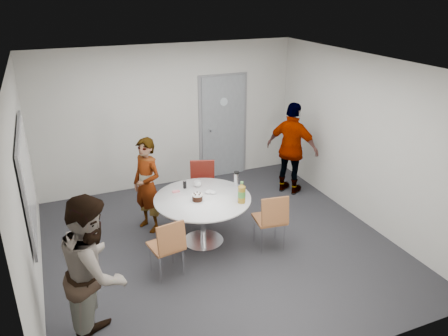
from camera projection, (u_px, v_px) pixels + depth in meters
name	position (u px, v px, depth m)	size (l,w,h in m)	color
floor	(219.00, 245.00, 6.64)	(5.00, 5.00, 0.00)	#252529
ceiling	(218.00, 65.00, 5.60)	(5.00, 5.00, 0.00)	silver
wall_back	(169.00, 117.00, 8.25)	(5.00, 5.00, 0.00)	#B5B4AC
wall_left	(25.00, 193.00, 5.23)	(5.00, 5.00, 0.00)	#B5B4AC
wall_right	(362.00, 140.00, 7.01)	(5.00, 5.00, 0.00)	#B5B4AC
wall_front	(320.00, 257.00, 3.99)	(5.00, 5.00, 0.00)	#B5B4AC
door	(223.00, 127.00, 8.75)	(1.02, 0.17, 2.12)	slate
whiteboard	(27.00, 178.00, 5.38)	(0.04, 1.90, 1.25)	slate
table	(205.00, 203.00, 6.48)	(1.44, 1.44, 1.08)	white
chair_near_left	(168.00, 243.00, 5.72)	(0.47, 0.50, 0.86)	brown
chair_near_right	(272.00, 217.00, 6.33)	(0.48, 0.51, 0.90)	brown
chair_far	(203.00, 182.00, 7.43)	(0.56, 0.58, 0.91)	maroon
person_main	(147.00, 185.00, 6.80)	(0.56, 0.37, 1.53)	#A5C6EA
person_left	(95.00, 272.00, 4.56)	(0.86, 0.67, 1.76)	white
person_right	(292.00, 149.00, 8.02)	(1.02, 0.42, 1.74)	black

